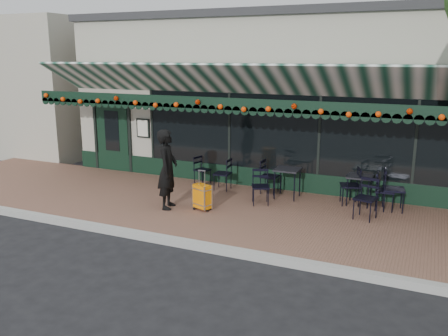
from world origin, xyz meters
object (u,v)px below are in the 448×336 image
at_px(cafe_table_b, 288,172).
at_px(chair_b_left, 223,174).
at_px(woman, 168,169).
at_px(chair_a_left, 350,186).
at_px(chair_b_right, 269,177).
at_px(suitcase, 202,197).
at_px(cafe_table_a, 360,179).
at_px(chair_a_right, 394,190).
at_px(chair_solo, 202,170).
at_px(chair_a_front, 366,199).
at_px(chair_b_front, 261,187).
at_px(chair_a_extra, 385,191).

xyz_separation_m(cafe_table_b, chair_b_left, (-1.73, 0.00, -0.24)).
height_order(woman, chair_a_left, woman).
height_order(chair_a_left, chair_b_right, chair_a_left).
distance_m(suitcase, cafe_table_a, 3.67).
height_order(chair_a_left, chair_a_right, chair_a_right).
xyz_separation_m(cafe_table_b, chair_a_left, (1.48, 0.08, -0.21)).
bearing_deg(chair_solo, chair_a_front, -88.82).
bearing_deg(chair_a_right, woman, 102.31).
height_order(cafe_table_b, chair_a_left, chair_a_left).
relative_size(woman, chair_b_left, 2.16).
relative_size(chair_a_front, chair_b_left, 1.06).
bearing_deg(chair_b_right, chair_a_right, -92.16).
xyz_separation_m(chair_a_left, chair_solo, (-3.95, 0.23, -0.07)).
distance_m(chair_a_left, chair_b_front, 2.08).
xyz_separation_m(woman, chair_b_left, (0.52, 1.87, -0.48)).
distance_m(suitcase, chair_solo, 2.24).
relative_size(woman, cafe_table_b, 2.48).
bearing_deg(chair_a_front, chair_solo, 179.28).
relative_size(chair_a_left, chair_a_right, 0.92).
bearing_deg(cafe_table_a, suitcase, -149.75).
relative_size(cafe_table_a, chair_a_front, 0.78).
bearing_deg(cafe_table_b, chair_b_right, 159.77).
bearing_deg(chair_solo, woman, -158.61).
bearing_deg(suitcase, chair_a_front, 35.04).
xyz_separation_m(cafe_table_b, chair_a_right, (2.45, 0.01, -0.17)).
xyz_separation_m(cafe_table_b, chair_b_front, (-0.42, -0.76, -0.24)).
bearing_deg(chair_solo, chair_b_right, -77.94).
xyz_separation_m(woman, chair_a_extra, (4.52, 1.84, -0.47)).
bearing_deg(chair_a_extra, cafe_table_b, 86.47).
relative_size(suitcase, chair_b_front, 1.11).
distance_m(cafe_table_a, chair_b_front, 2.30).
bearing_deg(chair_b_front, chair_a_front, -25.24).
bearing_deg(cafe_table_a, woman, -152.90).
xyz_separation_m(chair_a_front, chair_b_left, (-3.69, 0.83, -0.03)).
relative_size(suitcase, chair_a_front, 1.03).
relative_size(suitcase, chair_solo, 1.22).
relative_size(chair_a_front, chair_solo, 1.18).
distance_m(woman, chair_b_left, 2.00).
height_order(suitcase, chair_a_extra, suitcase).
height_order(woman, chair_a_extra, woman).
relative_size(chair_a_right, chair_b_left, 1.15).
xyz_separation_m(woman, cafe_table_a, (3.93, 2.01, -0.28)).
height_order(woman, chair_b_right, woman).
relative_size(cafe_table_a, chair_a_right, 0.72).
bearing_deg(chair_a_front, chair_a_right, 73.55).
xyz_separation_m(woman, chair_a_left, (3.73, 1.94, -0.46)).
bearing_deg(chair_b_front, chair_solo, 128.88).
height_order(woman, chair_b_left, woman).
bearing_deg(woman, chair_a_extra, -83.31).
bearing_deg(chair_b_right, chair_a_front, -111.02).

